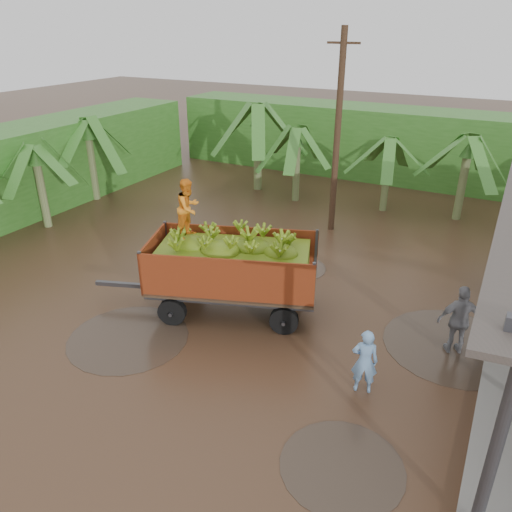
{
  "coord_description": "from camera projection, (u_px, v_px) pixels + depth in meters",
  "views": [
    {
      "loc": [
        4.68,
        -10.3,
        7.68
      ],
      "look_at": [
        -1.26,
        0.96,
        1.63
      ],
      "focal_mm": 35.0,
      "sensor_mm": 36.0,
      "label": 1
    }
  ],
  "objects": [
    {
      "name": "hedge_north",
      "position": [
        376.0,
        142.0,
        26.35
      ],
      "size": [
        22.0,
        3.0,
        3.6
      ],
      "primitive_type": "cube",
      "color": "#2D661E",
      "rests_on": "ground"
    },
    {
      "name": "banana_trailer",
      "position": [
        232.0,
        266.0,
        13.99
      ],
      "size": [
        6.53,
        3.69,
        3.82
      ],
      "rotation": [
        0.0,
        0.0,
        0.34
      ],
      "color": "#A73A17",
      "rests_on": "ground"
    },
    {
      "name": "utility_pole",
      "position": [
        337.0,
        134.0,
        18.57
      ],
      "size": [
        1.2,
        0.24,
        7.51
      ],
      "color": "#47301E",
      "rests_on": "ground"
    },
    {
      "name": "hedge_west",
      "position": [
        31.0,
        168.0,
        21.82
      ],
      "size": [
        3.0,
        18.0,
        3.6
      ],
      "primitive_type": "cube",
      "color": "#2D661E",
      "rests_on": "ground"
    },
    {
      "name": "man_blue",
      "position": [
        365.0,
        361.0,
        11.08
      ],
      "size": [
        0.67,
        0.54,
        1.61
      ],
      "primitive_type": "imported",
      "rotation": [
        0.0,
        0.0,
        3.43
      ],
      "color": "#6B95C4",
      "rests_on": "ground"
    },
    {
      "name": "banana_plants",
      "position": [
        197.0,
        183.0,
        19.65
      ],
      "size": [
        24.19,
        20.74,
        4.24
      ],
      "color": "#2D661E",
      "rests_on": "ground"
    },
    {
      "name": "ground",
      "position": [
        280.0,
        333.0,
        13.5
      ],
      "size": [
        100.0,
        100.0,
        0.0
      ],
      "primitive_type": "plane",
      "color": "black",
      "rests_on": "ground"
    },
    {
      "name": "man_grey",
      "position": [
        460.0,
        320.0,
        12.35
      ],
      "size": [
        1.19,
        0.88,
        1.87
      ],
      "primitive_type": "imported",
      "rotation": [
        0.0,
        0.0,
        3.58
      ],
      "color": "slate",
      "rests_on": "ground"
    }
  ]
}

